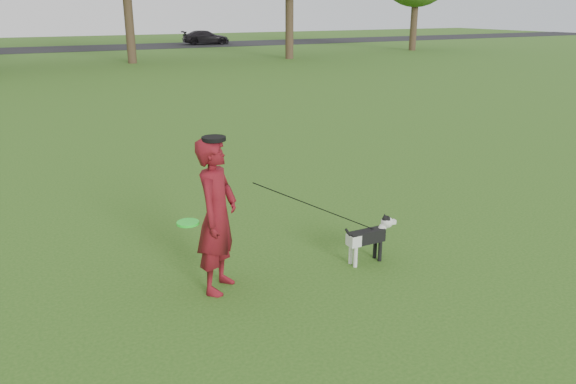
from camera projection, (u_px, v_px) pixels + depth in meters
ground at (303, 259)px, 6.90m from camera, size 120.00×120.00×0.00m
road at (34, 50)px, 40.53m from camera, size 120.00×7.00×0.02m
man at (217, 216)px, 5.93m from camera, size 0.72×0.73×1.70m
dog at (370, 235)px, 6.74m from camera, size 0.75×0.15×0.57m
car_right at (206, 37)px, 46.14m from camera, size 4.01×2.10×1.11m
man_held_items at (317, 208)px, 6.35m from camera, size 2.43×0.32×1.33m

